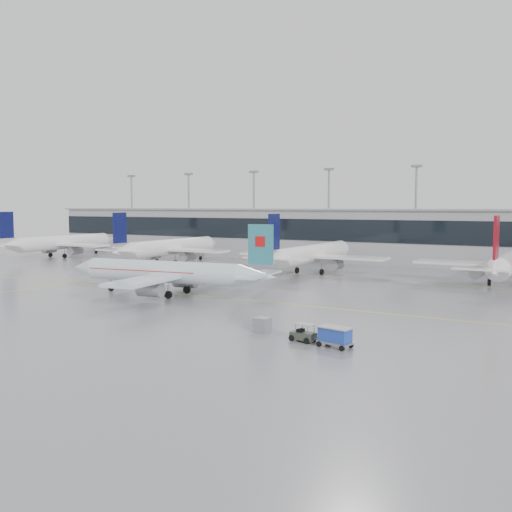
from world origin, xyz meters
The scene contains 16 objects.
ground centered at (0.00, 0.00, 0.00)m, with size 320.00×320.00×0.00m, color gray.
taxi_line_main centered at (0.00, 0.00, 0.01)m, with size 120.00×0.25×0.01m, color yellow.
taxi_line_north centered at (0.00, 30.00, 0.01)m, with size 120.00×0.25×0.01m, color yellow.
taxi_line_cross centered at (-30.00, 15.00, 0.01)m, with size 0.25×60.00×0.01m, color yellow.
terminal centered at (0.00, 62.00, 6.00)m, with size 180.00×15.00×12.00m, color #9B9C9F.
terminal_glass centered at (0.00, 54.45, 7.50)m, with size 180.00×0.20×5.00m, color black.
terminal_roof centered at (0.00, 62.00, 12.20)m, with size 182.00×16.00×0.40m, color gray.
light_masts centered at (0.00, 68.00, 13.34)m, with size 156.40×1.00×22.60m.
air_canada_jet centered at (-6.36, -1.86, 3.31)m, with size 34.35×27.08×10.54m.
parked_jet_a centered at (-70.00, 33.69, 3.71)m, with size 29.64×36.96×11.72m.
parked_jet_b centered at (-35.00, 33.69, 3.71)m, with size 29.64×36.96×11.72m.
parked_jet_c centered at (0.00, 33.69, 3.71)m, with size 29.64×36.96×11.72m.
parked_jet_d centered at (35.00, 33.69, 3.71)m, with size 29.64×36.96×11.72m.
baggage_tug centered at (22.52, -17.97, 0.61)m, with size 3.67×1.91×1.74m.
baggage_cart centered at (26.06, -18.63, 1.12)m, with size 3.35×2.26×1.91m.
gse_unit centered at (17.18, -16.48, 0.77)m, with size 1.54×1.43×1.54m, color gray.
Camera 1 is at (45.53, -66.93, 12.97)m, focal length 40.00 mm.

